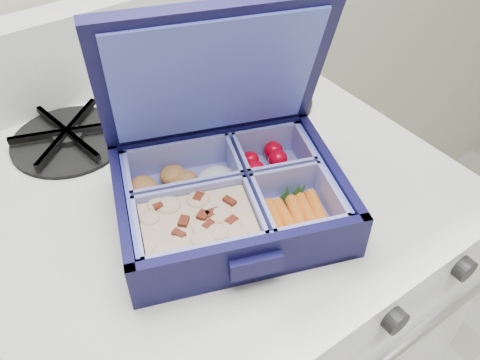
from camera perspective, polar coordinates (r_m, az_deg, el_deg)
stove at (r=1.00m, az=-3.36°, el=-17.50°), size 0.57×0.57×0.86m
bento_box at (r=0.58m, az=-1.13°, el=-2.04°), size 0.30×0.27×0.06m
burner_grate at (r=0.77m, az=1.06°, el=9.82°), size 0.24×0.24×0.03m
burner_grate_rear at (r=0.73m, az=-18.73°, el=4.66°), size 0.20×0.20×0.02m
fork at (r=0.69m, az=-6.75°, el=3.46°), size 0.10×0.18×0.01m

